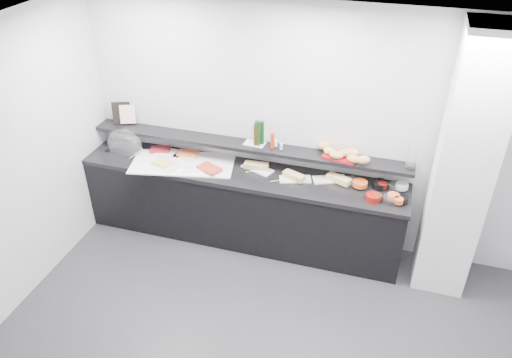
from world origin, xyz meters
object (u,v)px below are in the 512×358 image
(bread_tray, at_px, (341,156))
(carafe, at_px, (412,156))
(cloche_base, at_px, (122,151))
(framed_print, at_px, (122,113))
(condiment_tray, at_px, (255,144))
(sandwich_plate_mid, at_px, (295,179))

(bread_tray, bearing_deg, carafe, 8.73)
(cloche_base, height_order, framed_print, framed_print)
(condiment_tray, bearing_deg, carafe, 1.69)
(condiment_tray, relative_size, bread_tray, 0.64)
(condiment_tray, xyz_separation_m, bread_tray, (0.95, -0.00, 0.00))
(bread_tray, distance_m, carafe, 0.71)
(sandwich_plate_mid, distance_m, condiment_tray, 0.60)
(framed_print, relative_size, carafe, 0.87)
(carafe, bearing_deg, bread_tray, 176.69)
(cloche_base, bearing_deg, bread_tray, 11.91)
(cloche_base, height_order, condiment_tray, condiment_tray)
(cloche_base, bearing_deg, framed_print, 118.04)
(framed_print, bearing_deg, condiment_tray, -23.57)
(framed_print, height_order, bread_tray, framed_print)
(cloche_base, distance_m, sandwich_plate_mid, 2.06)
(bread_tray, bearing_deg, sandwich_plate_mid, -144.06)
(framed_print, height_order, carafe, carafe)
(carafe, bearing_deg, framed_print, 178.55)
(condiment_tray, bearing_deg, framed_print, -178.33)
(sandwich_plate_mid, height_order, framed_print, framed_print)
(sandwich_plate_mid, bearing_deg, framed_print, 156.17)
(sandwich_plate_mid, xyz_separation_m, bread_tray, (0.44, 0.19, 0.25))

